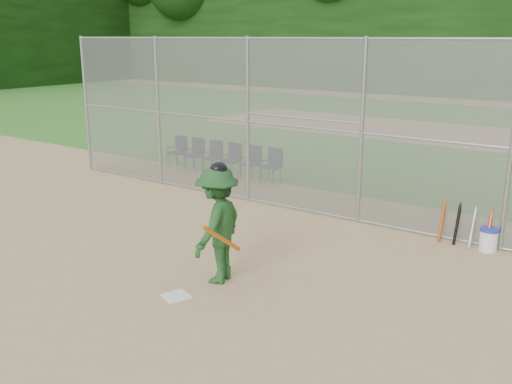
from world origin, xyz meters
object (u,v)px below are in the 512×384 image
Objects in this scene: batter_at_plate at (218,224)px; water_cooler at (489,239)px; chair_0 at (177,152)px; home_plate at (176,296)px.

water_cooler is (3.39, 4.06, -0.77)m from batter_at_plate.
water_cooler is at bearing 50.16° from batter_at_plate.
batter_at_plate reaches higher than chair_0.
home_plate is 0.88× the size of water_cooler.
chair_0 is (-6.52, 6.04, -0.52)m from batter_at_plate.
batter_at_plate is 4.59× the size of water_cooler.
water_cooler reaches higher than home_plate.
home_plate is 0.41× the size of chair_0.
chair_0 is (-9.90, 1.98, 0.25)m from water_cooler.
chair_0 reaches higher than home_plate.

